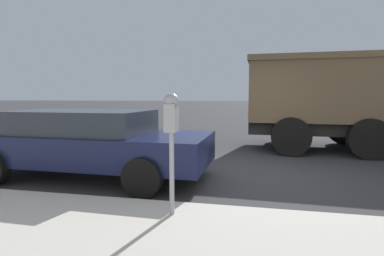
{
  "coord_description": "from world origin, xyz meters",
  "views": [
    {
      "loc": [
        -6.12,
        -0.13,
        1.58
      ],
      "look_at": [
        -2.33,
        0.65,
        1.17
      ],
      "focal_mm": 28.0,
      "sensor_mm": 36.0,
      "label": 1
    }
  ],
  "objects": [
    {
      "name": "ground_plane",
      "position": [
        0.0,
        0.0,
        0.0
      ],
      "size": [
        220.0,
        220.0,
        0.0
      ],
      "primitive_type": "plane",
      "color": "#333335"
    },
    {
      "name": "parking_meter",
      "position": [
        -2.64,
        0.84,
        1.27
      ],
      "size": [
        0.21,
        0.19,
        1.5
      ],
      "color": "gray",
      "rests_on": "sidewalk"
    },
    {
      "name": "car_navy",
      "position": [
        -0.86,
        3.01,
        0.71
      ],
      "size": [
        2.1,
        4.63,
        1.31
      ],
      "rotation": [
        0.0,
        0.0,
        3.12
      ],
      "color": "#14193D",
      "rests_on": "ground_plane"
    }
  ]
}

